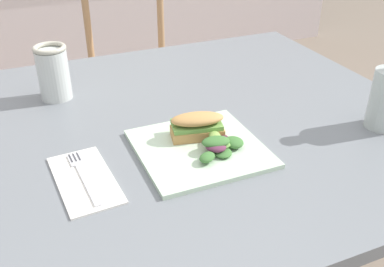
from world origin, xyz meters
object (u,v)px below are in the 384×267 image
at_px(dining_table, 188,161).
at_px(fork_on_napkin, 82,173).
at_px(plate_lunch, 199,148).
at_px(mason_jar_iced_tea, 54,75).
at_px(chair_wooden_far, 130,74).
at_px(sandwich_half_front, 197,125).

xyz_separation_m(dining_table, fork_on_napkin, (-0.28, -0.13, 0.13)).
distance_m(plate_lunch, mason_jar_iced_tea, 0.45).
bearing_deg(plate_lunch, chair_wooden_far, 82.08).
xyz_separation_m(plate_lunch, mason_jar_iced_tea, (-0.24, 0.38, 0.06)).
bearing_deg(plate_lunch, sandwich_half_front, 73.22).
height_order(dining_table, fork_on_napkin, fork_on_napkin).
xyz_separation_m(sandwich_half_front, fork_on_napkin, (-0.26, -0.03, -0.03)).
distance_m(dining_table, sandwich_half_front, 0.19).
height_order(plate_lunch, mason_jar_iced_tea, mason_jar_iced_tea).
relative_size(chair_wooden_far, sandwich_half_front, 7.04).
distance_m(sandwich_half_front, fork_on_napkin, 0.26).
distance_m(chair_wooden_far, sandwich_half_front, 1.16).
distance_m(fork_on_napkin, mason_jar_iced_tea, 0.38).
bearing_deg(fork_on_napkin, dining_table, 25.54).
relative_size(chair_wooden_far, fork_on_napkin, 4.68).
distance_m(plate_lunch, fork_on_napkin, 0.25).
relative_size(dining_table, sandwich_half_front, 9.22).
relative_size(plate_lunch, fork_on_napkin, 1.39).
height_order(dining_table, sandwich_half_front, sandwich_half_front).
relative_size(sandwich_half_front, mason_jar_iced_tea, 0.87).
bearing_deg(fork_on_napkin, chair_wooden_far, 70.42).
height_order(plate_lunch, sandwich_half_front, sandwich_half_front).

